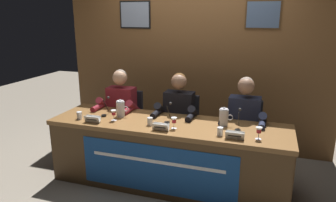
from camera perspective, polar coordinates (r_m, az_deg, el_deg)
name	(u,v)px	position (r m, az deg, el deg)	size (l,w,h in m)	color
ground_plane	(168,182)	(3.81, 0.00, -14.58)	(12.00, 12.00, 0.00)	gray
wall_back_panelled	(195,58)	(4.54, 4.97, 7.76)	(3.88, 0.14, 2.60)	brown
conference_table	(165,147)	(3.50, -0.55, -8.32)	(2.68, 0.76, 0.75)	brown
chair_left	(126,125)	(4.37, -7.60, -4.29)	(0.44, 0.45, 0.90)	black
panelist_left	(119,109)	(4.12, -8.94, -1.54)	(0.51, 0.48, 1.23)	black
nameplate_left	(92,119)	(3.58, -13.64, -3.24)	(0.19, 0.06, 0.08)	white
juice_glass_left	(114,113)	(3.59, -9.89, -2.23)	(0.06, 0.06, 0.12)	white
water_cup_left	(79,116)	(3.75, -15.88, -2.61)	(0.06, 0.06, 0.08)	silver
microphone_left	(105,109)	(3.79, -11.38, -1.52)	(0.06, 0.17, 0.22)	black
chair_center	(181,131)	(4.11, 2.46, -5.50)	(0.44, 0.45, 0.90)	black
panelist_center	(177,115)	(3.83, 1.69, -2.65)	(0.51, 0.48, 1.23)	black
nameplate_center	(161,127)	(3.25, -1.37, -4.76)	(0.18, 0.06, 0.08)	white
juice_glass_center	(174,121)	(3.29, 1.11, -3.66)	(0.06, 0.06, 0.12)	white
water_cup_center	(150,122)	(3.42, -3.31, -3.79)	(0.06, 0.06, 0.08)	silver
microphone_center	(168,116)	(3.48, 0.06, -2.77)	(0.06, 0.17, 0.22)	black
chair_right	(243,138)	(3.98, 13.58, -6.63)	(0.44, 0.45, 0.90)	black
panelist_right	(243,122)	(3.70, 13.57, -3.78)	(0.51, 0.48, 1.23)	black
nameplate_right	(235,135)	(3.10, 12.10, -6.16)	(0.18, 0.06, 0.08)	white
juice_glass_right	(259,131)	(3.14, 16.27, -5.27)	(0.06, 0.06, 0.12)	white
water_cup_right	(220,132)	(3.17, 9.49, -5.58)	(0.06, 0.06, 0.08)	silver
microphone_right	(238,123)	(3.34, 12.74, -3.96)	(0.06, 0.17, 0.22)	black
water_pitcher_left_side	(121,109)	(3.72, -8.66, -1.39)	(0.15, 0.10, 0.21)	silver
water_pitcher_right_side	(224,117)	(3.43, 10.16, -2.93)	(0.15, 0.10, 0.21)	silver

